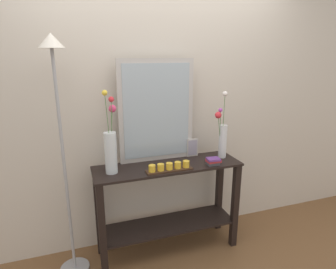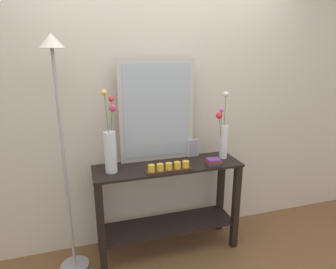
{
  "view_description": "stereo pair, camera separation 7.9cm",
  "coord_description": "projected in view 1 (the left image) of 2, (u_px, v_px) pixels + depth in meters",
  "views": [
    {
      "loc": [
        -0.75,
        -2.18,
        1.77
      ],
      "look_at": [
        0.0,
        0.0,
        1.12
      ],
      "focal_mm": 30.46,
      "sensor_mm": 36.0,
      "label": 1
    },
    {
      "loc": [
        -0.67,
        -2.2,
        1.77
      ],
      "look_at": [
        0.0,
        0.0,
        1.12
      ],
      "focal_mm": 30.46,
      "sensor_mm": 36.0,
      "label": 2
    }
  ],
  "objects": [
    {
      "name": "candle_tray",
      "position": [
        169.0,
        167.0,
        2.34
      ],
      "size": [
        0.39,
        0.09,
        0.07
      ],
      "color": "#382316",
      "rests_on": "console_table"
    },
    {
      "name": "picture_frame_small",
      "position": [
        192.0,
        148.0,
        2.66
      ],
      "size": [
        0.11,
        0.01,
        0.17
      ],
      "color": "#B7B2AD",
      "rests_on": "console_table"
    },
    {
      "name": "floor_lamp",
      "position": [
        60.0,
        123.0,
        2.08
      ],
      "size": [
        0.24,
        0.24,
        1.91
      ],
      "color": "#9E9EA3",
      "rests_on": "ground"
    },
    {
      "name": "mirror_leaning",
      "position": [
        157.0,
        111.0,
        2.47
      ],
      "size": [
        0.67,
        0.03,
        0.89
      ],
      "color": "#B7B2AD",
      "rests_on": "console_table"
    },
    {
      "name": "wall_back",
      "position": [
        157.0,
        101.0,
        2.61
      ],
      "size": [
        6.4,
        0.08,
        2.7
      ],
      "primitive_type": "cube",
      "color": "beige",
      "rests_on": "ground"
    },
    {
      "name": "book_stack",
      "position": [
        213.0,
        161.0,
        2.46
      ],
      "size": [
        0.13,
        0.1,
        0.06
      ],
      "color": "#424247",
      "rests_on": "console_table"
    },
    {
      "name": "console_table",
      "position": [
        168.0,
        199.0,
        2.55
      ],
      "size": [
        1.28,
        0.38,
        0.84
      ],
      "color": "black",
      "rests_on": "ground"
    },
    {
      "name": "ground_plane",
      "position": [
        168.0,
        249.0,
        2.7
      ],
      "size": [
        7.0,
        6.0,
        0.02
      ],
      "primitive_type": "cube",
      "color": "brown"
    },
    {
      "name": "tall_vase_left",
      "position": [
        111.0,
        148.0,
        2.26
      ],
      "size": [
        0.12,
        0.17,
        0.67
      ],
      "color": "silver",
      "rests_on": "console_table"
    },
    {
      "name": "vase_right",
      "position": [
        222.0,
        136.0,
        2.6
      ],
      "size": [
        0.13,
        0.11,
        0.62
      ],
      "color": "silver",
      "rests_on": "console_table"
    }
  ]
}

